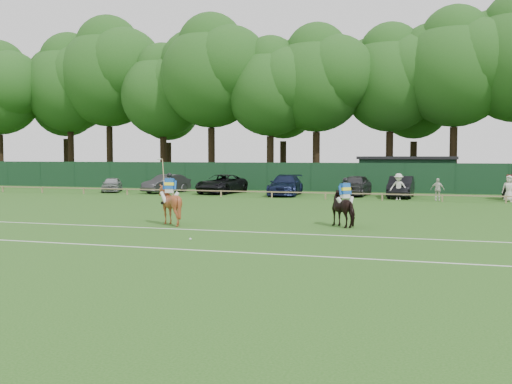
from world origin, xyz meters
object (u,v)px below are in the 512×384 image
at_px(suv_black, 221,184).
at_px(utility_shed, 408,173).
at_px(sedan_grey, 166,184).
at_px(horse_dark, 345,209).
at_px(sedan_navy, 285,185).
at_px(spectator_right, 509,189).
at_px(horse_chestnut, 170,205).
at_px(hatch_grey, 355,185).
at_px(estate_black, 401,187).
at_px(polo_ball, 190,239).
at_px(spectator_mid, 437,189).
at_px(spectator_left, 399,187).
at_px(sedan_silver, 112,184).

relative_size(suv_black, utility_shed, 0.66).
distance_m(sedan_grey, utility_shed, 21.07).
distance_m(horse_dark, suv_black, 23.91).
height_order(sedan_navy, spectator_right, spectator_right).
relative_size(horse_chestnut, spectator_right, 1.03).
relative_size(horse_dark, suv_black, 0.34).
bearing_deg(utility_shed, hatch_grey, -114.29).
bearing_deg(estate_black, polo_ball, -102.48).
xyz_separation_m(spectator_mid, polo_ball, (-8.55, -22.98, -0.74)).
xyz_separation_m(sedan_grey, sedan_navy, (10.39, -0.20, 0.03)).
bearing_deg(utility_shed, horse_dark, -92.19).
distance_m(estate_black, spectator_left, 2.29).
bearing_deg(hatch_grey, suv_black, -173.95).
distance_m(sedan_navy, spectator_mid, 11.62).
bearing_deg(horse_dark, sedan_grey, -91.13).
height_order(horse_dark, sedan_silver, horse_dark).
height_order(sedan_grey, estate_black, estate_black).
bearing_deg(polo_ball, estate_black, 76.77).
xyz_separation_m(suv_black, hatch_grey, (10.96, 0.41, 0.04)).
bearing_deg(sedan_silver, sedan_navy, -23.50).
xyz_separation_m(sedan_grey, spectator_left, (19.20, -2.29, 0.17)).
height_order(spectator_mid, polo_ball, spectator_mid).
distance_m(hatch_grey, estate_black, 3.65).
bearing_deg(spectator_mid, sedan_grey, 173.76).
bearing_deg(spectator_left, horse_dark, -95.85).
bearing_deg(horse_chestnut, spectator_right, -139.46).
relative_size(spectator_left, utility_shed, 0.22).
xyz_separation_m(hatch_grey, utility_shed, (3.48, 7.71, 0.72)).
xyz_separation_m(horse_dark, sedan_grey, (-18.11, 19.24, -0.04)).
bearing_deg(hatch_grey, horse_chestnut, -99.73).
bearing_deg(polo_ball, horse_dark, 51.02).
bearing_deg(suv_black, polo_ball, -65.32).
bearing_deg(sedan_grey, spectator_mid, 9.14).
xyz_separation_m(horse_dark, sedan_silver, (-23.00, 18.77, -0.16)).
relative_size(sedan_silver, sedan_grey, 0.81).
bearing_deg(spectator_right, sedan_grey, -174.11).
height_order(spectator_mid, spectator_right, spectator_right).
height_order(hatch_grey, spectator_mid, hatch_grey).
distance_m(horse_chestnut, sedan_silver, 25.52).
xyz_separation_m(horse_dark, spectator_right, (8.36, 17.29, 0.09)).
bearing_deg(polo_ball, horse_chestnut, 124.10).
bearing_deg(horse_chestnut, spectator_left, -124.50).
height_order(horse_dark, estate_black, horse_dark).
height_order(horse_dark, suv_black, horse_dark).
xyz_separation_m(estate_black, polo_ball, (-5.93, -25.20, -0.75)).
bearing_deg(suv_black, sedan_grey, -166.73).
relative_size(horse_dark, polo_ball, 21.11).
height_order(sedan_navy, utility_shed, utility_shed).
height_order(sedan_navy, hatch_grey, hatch_grey).
distance_m(suv_black, estate_black, 14.48).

